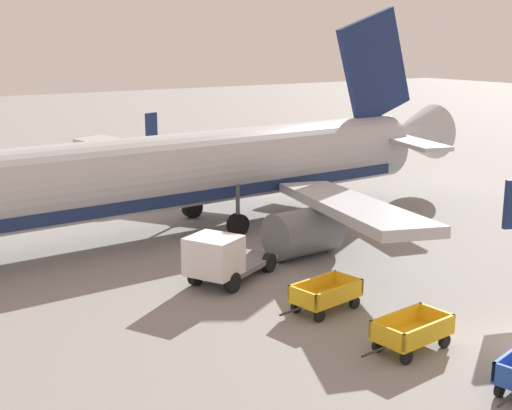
# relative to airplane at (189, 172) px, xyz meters

# --- Properties ---
(airplane) EXTENTS (37.63, 30.26, 11.34)m
(airplane) POSITION_rel_airplane_xyz_m (0.00, 0.00, 0.00)
(airplane) COLOR #B2B7BC
(airplane) RESTS_ON ground
(baggage_cart_fourth_in_row) EXTENTS (3.61, 1.65, 1.07)m
(baggage_cart_fourth_in_row) POSITION_rel_airplane_xyz_m (-0.82, -16.39, -2.45)
(baggage_cart_fourth_in_row) COLOR gold
(baggage_cart_fourth_in_row) RESTS_ON ground
(baggage_cart_far_end) EXTENTS (3.62, 1.78, 1.07)m
(baggage_cart_far_end) POSITION_rel_airplane_xyz_m (-1.03, -12.33, -2.45)
(baggage_cart_far_end) COLOR gold
(baggage_cart_far_end) RESTS_ON ground
(service_truck_beside_carts) EXTENTS (4.76, 3.67, 2.10)m
(service_truck_beside_carts) POSITION_rel_airplane_xyz_m (-2.80, -7.91, -1.95)
(service_truck_beside_carts) COLOR slate
(service_truck_beside_carts) RESTS_ON ground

